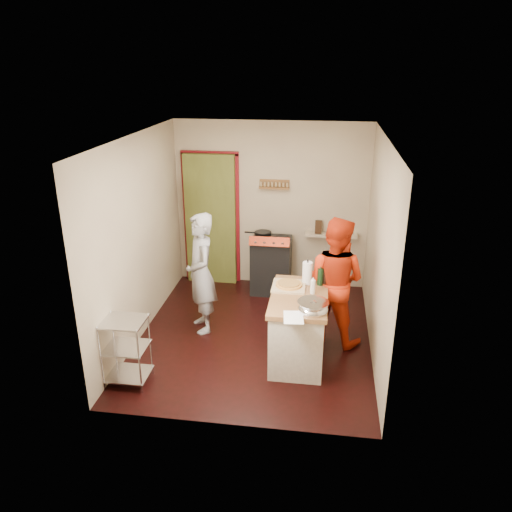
% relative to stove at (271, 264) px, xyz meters
% --- Properties ---
extents(floor, '(3.50, 3.50, 0.00)m').
position_rel_stove_xyz_m(floor, '(-0.05, -1.42, -0.45)').
color(floor, black).
rests_on(floor, ground).
extents(back_wall, '(3.00, 0.44, 2.60)m').
position_rel_stove_xyz_m(back_wall, '(-0.69, 0.36, 0.68)').
color(back_wall, tan).
rests_on(back_wall, ground).
extents(left_wall, '(0.04, 3.50, 2.60)m').
position_rel_stove_xyz_m(left_wall, '(-1.55, -1.42, 0.85)').
color(left_wall, tan).
rests_on(left_wall, ground).
extents(right_wall, '(0.04, 3.50, 2.60)m').
position_rel_stove_xyz_m(right_wall, '(1.45, -1.42, 0.85)').
color(right_wall, tan).
rests_on(right_wall, ground).
extents(ceiling, '(3.00, 3.50, 0.02)m').
position_rel_stove_xyz_m(ceiling, '(-0.05, -1.42, 2.16)').
color(ceiling, white).
rests_on(ceiling, back_wall).
extents(stove, '(0.60, 0.63, 1.00)m').
position_rel_stove_xyz_m(stove, '(0.00, 0.00, 0.00)').
color(stove, black).
rests_on(stove, ground).
extents(wire_shelving, '(0.48, 0.40, 0.80)m').
position_rel_stove_xyz_m(wire_shelving, '(-1.33, -2.62, -0.01)').
color(wire_shelving, silver).
rests_on(wire_shelving, ground).
extents(island, '(0.69, 1.27, 1.16)m').
position_rel_stove_xyz_m(island, '(0.55, -1.86, 0.01)').
color(island, beige).
rests_on(island, ground).
extents(person_stripe, '(0.62, 0.71, 1.63)m').
position_rel_stove_xyz_m(person_stripe, '(-0.78, -1.32, 0.36)').
color(person_stripe, '#A1A1A5').
rests_on(person_stripe, ground).
extents(person_red, '(0.99, 0.90, 1.67)m').
position_rel_stove_xyz_m(person_red, '(0.95, -1.34, 0.38)').
color(person_red, red).
rests_on(person_red, ground).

